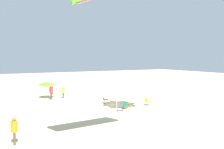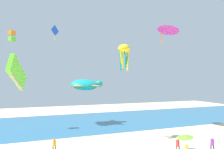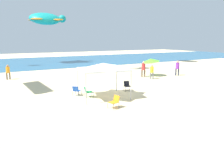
{
  "view_description": "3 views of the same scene",
  "coord_description": "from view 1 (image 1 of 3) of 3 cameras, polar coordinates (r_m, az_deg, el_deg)",
  "views": [
    {
      "loc": [
        -23.62,
        12.41,
        5.3
      ],
      "look_at": [
        -1.14,
        0.02,
        3.47
      ],
      "focal_mm": 38.11,
      "sensor_mm": 36.0,
      "label": 1
    },
    {
      "loc": [
        -10.74,
        -16.52,
        8.95
      ],
      "look_at": [
        -1.26,
        8.55,
        9.9
      ],
      "focal_mm": 32.78,
      "sensor_mm": 36.0,
      "label": 2
    },
    {
      "loc": [
        -9.13,
        -15.16,
        4.44
      ],
      "look_at": [
        -1.46,
        -1.16,
        1.77
      ],
      "focal_mm": 33.3,
      "sensor_mm": 36.0,
      "label": 3
    }
  ],
  "objects": [
    {
      "name": "folding_chair_left_of_tent",
      "position": [
        26.88,
        8.56,
        -6.31
      ],
      "size": [
        0.74,
        0.66,
        0.82
      ],
      "rotation": [
        0.0,
        0.0,
        4.97
      ],
      "color": "black",
      "rests_on": "ground"
    },
    {
      "name": "folding_chair_facing_ocean",
      "position": [
        23.62,
        2.39,
        -7.71
      ],
      "size": [
        0.8,
        0.81,
        0.82
      ],
      "rotation": [
        0.0,
        0.0,
        2.38
      ],
      "color": "black",
      "rests_on": "ground"
    },
    {
      "name": "person_watching_sky",
      "position": [
        31.0,
        -14.41,
        -3.82
      ],
      "size": [
        0.47,
        0.45,
        1.89
      ],
      "rotation": [
        0.0,
        0.0,
        2.67
      ],
      "color": "brown",
      "rests_on": "ground"
    },
    {
      "name": "folding_chair_near_cooler",
      "position": [
        24.56,
        3.19,
        -7.25
      ],
      "size": [
        0.67,
        0.58,
        0.82
      ],
      "rotation": [
        0.0,
        0.0,
        1.49
      ],
      "color": "black",
      "rests_on": "ground"
    },
    {
      "name": "person_kite_handler",
      "position": [
        15.98,
        -22.41,
        -11.84
      ],
      "size": [
        0.45,
        0.4,
        1.7
      ],
      "rotation": [
        0.0,
        0.0,
        3.04
      ],
      "color": "brown",
      "rests_on": "ground"
    },
    {
      "name": "ground",
      "position": [
        27.21,
        -1.13,
        -7.26
      ],
      "size": [
        120.0,
        120.0,
        0.1
      ],
      "primitive_type": "cube",
      "color": "beige"
    },
    {
      "name": "canopy_tent",
      "position": [
        25.46,
        2.88,
        -2.44
      ],
      "size": [
        3.91,
        3.56,
        2.69
      ],
      "rotation": [
        0.0,
        0.0,
        -0.16
      ],
      "color": "#B7B7BC",
      "rests_on": "ground"
    },
    {
      "name": "folding_chair_right_of_tent",
      "position": [
        27.73,
        -1.76,
        -5.94
      ],
      "size": [
        0.67,
        0.75,
        0.82
      ],
      "rotation": [
        0.0,
        0.0,
        5.99
      ],
      "color": "black",
      "rests_on": "ground"
    },
    {
      "name": "beach_umbrella",
      "position": [
        32.06,
        -15.34,
        -2.06
      ],
      "size": [
        2.16,
        2.12,
        2.31
      ],
      "color": "silver",
      "rests_on": "ground"
    },
    {
      "name": "person_by_tent",
      "position": [
        35.51,
        -14.24,
        -2.83
      ],
      "size": [
        0.46,
        0.45,
        1.88
      ],
      "rotation": [
        0.0,
        0.0,
        2.62
      ],
      "color": "#33384C",
      "rests_on": "ground"
    },
    {
      "name": "person_near_umbrella",
      "position": [
        31.45,
        -11.62,
        -3.91
      ],
      "size": [
        0.39,
        0.39,
        1.66
      ],
      "rotation": [
        0.0,
        0.0,
        2.35
      ],
      "color": "slate",
      "rests_on": "ground"
    }
  ]
}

